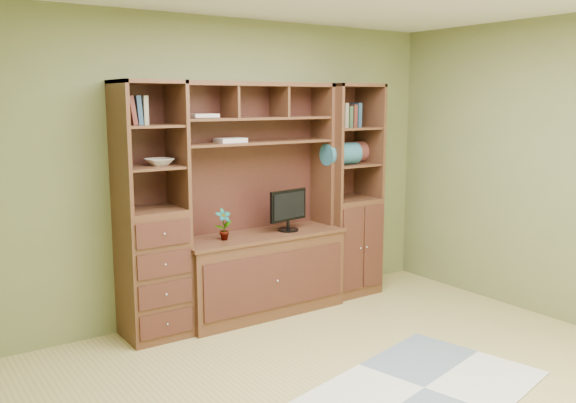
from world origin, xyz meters
TOP-DOWN VIEW (x-y plane):
  - room at (0.00, 0.00)m, footprint 4.60×4.10m
  - center_hutch at (0.21, 1.73)m, footprint 1.54×0.53m
  - left_tower at (-0.79, 1.77)m, footprint 0.50×0.45m
  - right_tower at (1.24, 1.77)m, footprint 0.55×0.45m
  - rug at (0.31, -0.13)m, footprint 1.80×1.40m
  - monitor at (0.47, 1.70)m, footprint 0.45×0.26m
  - orchid at (-0.19, 1.70)m, footprint 0.14×0.10m
  - magazines at (-0.04, 1.82)m, footprint 0.24×0.18m
  - bowl at (-0.71, 1.77)m, footprint 0.22×0.22m
  - blanket_teal at (1.10, 1.73)m, footprint 0.36×0.21m
  - blanket_red at (1.36, 1.85)m, footprint 0.37×0.20m

SIDE VIEW (x-z plane):
  - rug at x=0.31m, z-range 0.00..0.01m
  - orchid at x=-0.19m, z-range 0.73..1.00m
  - monitor at x=0.47m, z-range 0.73..1.24m
  - center_hutch at x=0.21m, z-range 0.00..2.05m
  - left_tower at x=-0.79m, z-range 0.00..2.05m
  - right_tower at x=1.24m, z-range 0.00..2.05m
  - room at x=0.00m, z-range -0.02..2.62m
  - blanket_red at x=1.36m, z-range 1.29..1.49m
  - blanket_teal at x=1.10m, z-range 1.29..1.50m
  - bowl at x=-0.71m, z-range 1.39..1.44m
  - magazines at x=-0.04m, z-range 1.54..1.58m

